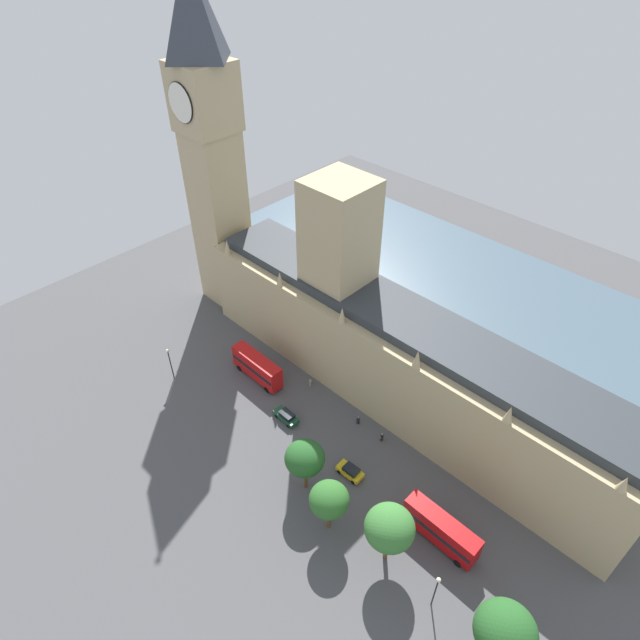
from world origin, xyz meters
name	(u,v)px	position (x,y,z in m)	size (l,w,h in m)	color
ground_plane	(388,400)	(0.00, 0.00, 0.00)	(145.97, 145.97, 0.00)	#4C4C4F
river_thames	(496,305)	(-35.56, 0.00, 0.12)	(44.07, 131.37, 0.25)	#475B6B
parliament_building	(391,346)	(-1.99, -1.94, 9.71)	(14.12, 75.97, 34.16)	tan
clock_tower	(211,147)	(-0.39, -42.40, 31.64)	(9.17, 9.17, 61.09)	tan
double_decker_bus_far_end	(257,367)	(11.62, -19.60, 2.63)	(2.76, 10.53, 4.75)	red
car_dark_green_leading	(286,416)	(14.68, -9.13, 0.89)	(1.99, 4.46, 1.74)	#19472D
car_yellow_cab_trailing	(350,471)	(15.28, 5.05, 0.89)	(2.09, 4.08, 1.74)	gold
double_decker_bus_midblock	(441,529)	(14.63, 19.98, 2.63)	(2.80, 10.54, 4.75)	#B20C0F
pedestrian_kerbside	(382,437)	(7.24, 4.45, 0.73)	(0.68, 0.62, 1.61)	black
pedestrian_near_tower	(358,420)	(7.23, -0.37, 0.70)	(0.62, 0.53, 1.55)	black
pedestrian_under_trees	(310,383)	(6.76, -11.60, 0.74)	(0.59, 0.48, 1.65)	gray
plane_tree_by_river_gate	(305,458)	(21.13, 1.72, 6.63)	(5.55, 5.55, 9.04)	brown
plane_tree_opposite_hall	(329,500)	(23.29, 8.29, 6.40)	(5.21, 5.21, 8.67)	brown
plane_tree_corner	(505,632)	(22.22, 32.09, 7.49)	(6.56, 6.56, 10.31)	brown
plane_tree_slot_10	(390,528)	(21.36, 16.40, 7.19)	(6.20, 6.20, 9.86)	brown
street_lamp_slot_11	(169,359)	(21.96, -29.97, 4.74)	(0.56, 0.56, 6.87)	black
street_lamp_slot_12	(436,587)	(22.05, 24.01, 4.64)	(0.56, 0.56, 6.69)	black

